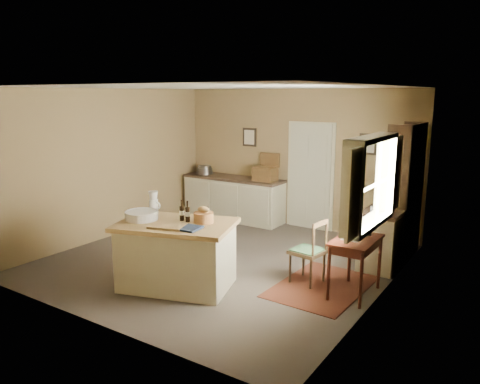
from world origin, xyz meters
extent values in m
plane|color=#51473E|center=(0.00, 0.00, 0.00)|extent=(5.00, 5.00, 0.00)
cube|color=olive|center=(0.00, 2.50, 1.35)|extent=(5.00, 0.10, 2.70)
cube|color=olive|center=(0.00, -2.50, 1.35)|extent=(5.00, 0.10, 2.70)
cube|color=olive|center=(-2.50, 0.00, 1.35)|extent=(0.10, 5.00, 2.70)
cube|color=olive|center=(2.50, 0.00, 1.35)|extent=(0.10, 5.00, 2.70)
plane|color=silver|center=(0.00, 0.00, 2.70)|extent=(5.00, 5.00, 0.00)
cube|color=beige|center=(0.35, 2.47, 1.05)|extent=(0.97, 0.06, 2.11)
cube|color=black|center=(-1.05, 2.48, 1.72)|extent=(0.32, 0.02, 0.38)
cube|color=beige|center=(-1.05, 2.47, 1.72)|extent=(0.24, 0.01, 0.30)
cube|color=black|center=(1.45, 2.48, 1.72)|extent=(0.32, 0.02, 0.38)
cube|color=beige|center=(1.45, 2.47, 1.72)|extent=(0.24, 0.01, 0.30)
cube|color=beige|center=(2.38, -0.20, 1.02)|extent=(0.25, 1.32, 0.06)
cube|color=beige|center=(2.38, -0.20, 2.08)|extent=(0.25, 1.32, 0.06)
cube|color=white|center=(2.50, -0.20, 1.55)|extent=(0.01, 1.20, 1.00)
cube|color=beige|center=(2.46, -1.02, 1.55)|extent=(0.04, 0.35, 1.00)
cube|color=beige|center=(2.46, 0.62, 1.55)|extent=(0.04, 0.35, 1.00)
cube|color=beige|center=(0.08, -1.17, 0.42)|extent=(1.63, 1.29, 0.85)
cube|color=#AC884F|center=(0.08, -1.17, 0.88)|extent=(1.77, 1.42, 0.06)
cylinder|color=white|center=(-0.42, -1.30, 0.96)|extent=(0.45, 0.45, 0.11)
cube|color=#AC884F|center=(0.13, -1.39, 0.92)|extent=(0.52, 0.43, 0.03)
cube|color=black|center=(0.38, -1.31, 0.92)|extent=(0.38, 0.32, 0.02)
cylinder|color=#985E2F|center=(0.39, -0.96, 0.98)|extent=(0.27, 0.27, 0.14)
cylinder|color=black|center=(0.08, -1.04, 1.05)|extent=(0.06, 0.06, 0.29)
cylinder|color=black|center=(0.19, -1.05, 1.05)|extent=(0.06, 0.06, 0.29)
cube|color=beige|center=(-1.26, 2.20, 0.42)|extent=(2.17, 0.60, 0.85)
cube|color=#332319|center=(-1.26, 2.20, 0.88)|extent=(2.21, 0.63, 0.05)
cube|color=#4F3418|center=(-0.50, 2.20, 1.04)|extent=(0.43, 0.33, 0.28)
cylinder|color=#59544F|center=(-2.02, 2.20, 0.99)|extent=(0.37, 0.37, 0.18)
cube|color=#562512|center=(1.75, -0.09, 0.00)|extent=(1.15, 1.64, 0.01)
cube|color=#36130C|center=(2.20, -0.09, 0.75)|extent=(0.50, 0.82, 0.03)
cube|color=#36130C|center=(2.20, -0.09, 0.68)|extent=(0.44, 0.76, 0.10)
cube|color=silver|center=(2.15, -0.09, 0.77)|extent=(0.22, 0.30, 0.01)
cylinder|color=black|center=(2.30, 0.14, 0.79)|extent=(0.05, 0.05, 0.05)
cylinder|color=#36130C|center=(1.99, -0.46, 0.36)|extent=(0.04, 0.04, 0.72)
cylinder|color=#36130C|center=(2.41, -0.46, 0.36)|extent=(0.04, 0.04, 0.72)
cylinder|color=#36130C|center=(1.99, 0.29, 0.36)|extent=(0.04, 0.04, 0.72)
cylinder|color=#36130C|center=(2.41, 0.29, 0.36)|extent=(0.04, 0.04, 0.72)
cube|color=beige|center=(2.20, 1.17, 0.42)|extent=(0.53, 0.96, 0.85)
cube|color=#332319|center=(2.20, 1.17, 0.88)|extent=(0.56, 1.00, 0.05)
cylinder|color=silver|center=(2.17, 1.03, 0.95)|extent=(0.23, 0.23, 0.09)
cube|color=#302113|center=(2.31, 1.29, 1.08)|extent=(0.37, 0.04, 2.16)
cube|color=#302113|center=(2.31, 2.22, 1.08)|extent=(0.37, 0.04, 2.16)
cube|color=#302113|center=(2.48, 1.76, 1.08)|extent=(0.02, 0.97, 2.16)
cube|color=#302113|center=(2.31, 1.76, 0.05)|extent=(0.37, 0.93, 0.03)
cube|color=#302113|center=(2.31, 1.76, 0.59)|extent=(0.37, 0.93, 0.03)
cube|color=#302113|center=(2.31, 1.76, 1.14)|extent=(0.37, 0.93, 0.03)
cube|color=#302113|center=(2.31, 1.76, 1.57)|extent=(0.37, 0.93, 0.03)
cube|color=#302113|center=(2.31, 1.76, 2.00)|extent=(0.37, 0.93, 0.03)
cylinder|color=white|center=(2.31, 1.76, 1.20)|extent=(0.12, 0.12, 0.11)
camera|label=1|loc=(4.12, -5.75, 2.60)|focal=35.00mm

